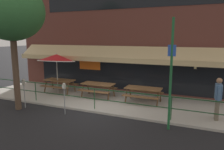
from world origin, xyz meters
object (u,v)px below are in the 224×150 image
(parking_meter_near, at_px, (24,85))
(patio_umbrella_left, at_px, (56,58))
(street_tree_curbside, at_px, (11,8))
(picnic_table_centre, at_px, (98,86))
(picnic_table_right, at_px, (143,91))
(parking_meter_far, at_px, (64,89))
(street_sign_pole, at_px, (171,74))
(pedestrian_walking, at_px, (218,97))
(picnic_table_left, at_px, (60,82))

(parking_meter_near, bearing_deg, patio_umbrella_left, 91.24)
(parking_meter_near, bearing_deg, street_tree_curbside, -101.17)
(patio_umbrella_left, distance_m, parking_meter_near, 2.84)
(patio_umbrella_left, bearing_deg, picnic_table_centre, 3.79)
(picnic_table_right, xyz_separation_m, parking_meter_far, (-2.80, -2.76, 0.44))
(parking_meter_near, height_order, street_sign_pole, street_sign_pole)
(picnic_table_centre, xyz_separation_m, street_tree_curbside, (-2.58, -3.14, 3.93))
(picnic_table_right, bearing_deg, pedestrian_walking, -18.66)
(parking_meter_near, bearing_deg, street_sign_pole, 1.50)
(patio_umbrella_left, bearing_deg, picnic_table_right, 1.46)
(picnic_table_left, relative_size, picnic_table_centre, 1.00)
(picnic_table_left, xyz_separation_m, street_tree_curbside, (-0.01, -3.16, 3.93))
(patio_umbrella_left, distance_m, street_sign_pole, 7.25)
(parking_meter_near, xyz_separation_m, street_sign_pole, (6.77, 0.18, 0.93))
(picnic_table_centre, bearing_deg, parking_meter_far, -94.53)
(street_sign_pole, bearing_deg, picnic_table_right, 122.82)
(picnic_table_left, distance_m, parking_meter_far, 3.70)
(parking_meter_near, bearing_deg, picnic_table_centre, 48.15)
(picnic_table_right, height_order, street_sign_pole, street_sign_pole)
(street_sign_pole, relative_size, street_tree_curbside, 0.65)
(picnic_table_centre, xyz_separation_m, pedestrian_walking, (5.90, -1.16, 0.35))
(pedestrian_walking, distance_m, street_tree_curbside, 9.42)
(parking_meter_near, relative_size, street_tree_curbside, 0.23)
(parking_meter_near, height_order, parking_meter_far, same)
(picnic_table_centre, bearing_deg, street_sign_pole, -31.80)
(picnic_table_right, bearing_deg, picnic_table_centre, 179.11)
(picnic_table_left, distance_m, parking_meter_near, 2.87)
(parking_meter_far, bearing_deg, picnic_table_right, 44.65)
(pedestrian_walking, relative_size, street_sign_pole, 0.42)
(parking_meter_far, relative_size, street_sign_pole, 0.35)
(patio_umbrella_left, relative_size, parking_meter_far, 1.69)
(parking_meter_near, relative_size, parking_meter_far, 1.00)
(picnic_table_centre, height_order, patio_umbrella_left, patio_umbrella_left)
(picnic_table_centre, bearing_deg, parking_meter_near, -131.85)
(patio_umbrella_left, xyz_separation_m, pedestrian_walking, (8.47, -0.99, -1.12))
(picnic_table_right, distance_m, parking_meter_far, 3.96)
(street_sign_pole, bearing_deg, patio_umbrella_left, 160.15)
(picnic_table_centre, relative_size, parking_meter_far, 1.27)
(picnic_table_left, relative_size, picnic_table_right, 1.00)
(picnic_table_left, distance_m, patio_umbrella_left, 1.49)
(parking_meter_far, xyz_separation_m, street_sign_pole, (4.47, 0.17, 0.93))
(picnic_table_right, xyz_separation_m, parking_meter_near, (-5.09, -2.77, 0.44))
(street_tree_curbside, bearing_deg, parking_meter_far, 8.13)
(picnic_table_left, bearing_deg, parking_meter_near, -88.84)
(picnic_table_left, height_order, patio_umbrella_left, patio_umbrella_left)
(picnic_table_centre, bearing_deg, pedestrian_walking, -11.15)
(picnic_table_right, xyz_separation_m, street_tree_curbside, (-5.16, -3.10, 3.93))
(street_tree_curbside, bearing_deg, street_sign_pole, 4.24)
(picnic_table_right, relative_size, street_sign_pole, 0.44)
(pedestrian_walking, bearing_deg, parking_meter_near, -168.92)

